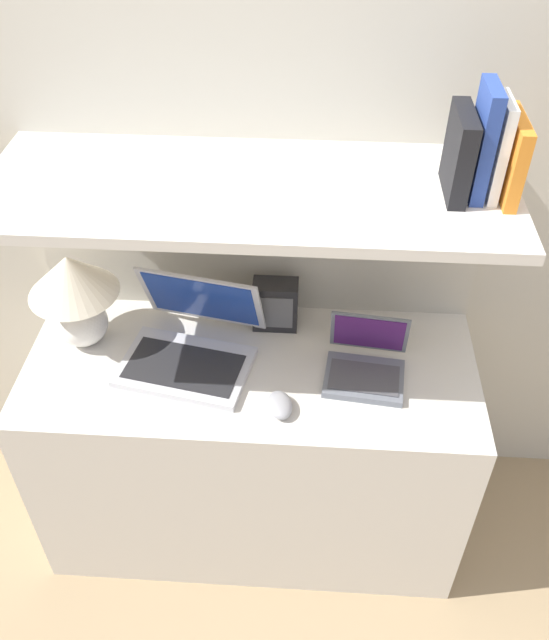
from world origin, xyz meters
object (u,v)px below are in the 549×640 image
laptop_small (366,364)px  router_box (275,305)px  computer_mouse (280,405)px  book_white (498,148)px  book_black (459,154)px  laptop_large (191,344)px  table_lamp (74,289)px  book_orange (511,157)px  book_blue (483,142)px

laptop_small → router_box: (-0.26, 0.18, 0.04)m
computer_mouse → book_white: (0.46, 0.22, 0.62)m
computer_mouse → book_black: size_ratio=0.57×
laptop_large → book_black: size_ratio=2.11×
table_lamp → computer_mouse: size_ratio=2.71×
laptop_small → router_box: bearing=144.2°
computer_mouse → book_black: book_black is taller
table_lamp → laptop_small: bearing=-5.9°
book_orange → book_black: 0.11m
computer_mouse → book_orange: (0.49, 0.22, 0.60)m
book_orange → book_white: (-0.03, 0.00, 0.02)m
laptop_large → book_blue: size_ratio=1.61×
book_orange → book_white: bearing=180.0°
book_blue → book_black: size_ratio=1.31×
table_lamp → laptop_small: 0.82m
table_lamp → laptop_small: (0.80, -0.08, -0.15)m
book_white → book_black: 0.08m
computer_mouse → table_lamp: bearing=158.2°
table_lamp → router_box: 0.56m
computer_mouse → router_box: router_box is taller
computer_mouse → book_blue: bearing=27.2°
router_box → book_orange: 0.77m
book_blue → book_black: 0.05m
table_lamp → router_box: table_lamp is taller
table_lamp → router_box: bearing=10.7°
table_lamp → book_blue: book_blue is taller
table_lamp → laptop_large: 0.35m
book_blue → laptop_small: bearing=-160.5°
laptop_large → book_black: 0.86m
router_box → book_blue: size_ratio=0.62×
laptop_small → book_white: bearing=16.8°
laptop_large → book_blue: (0.68, 0.04, 0.61)m
laptop_large → laptop_small: (0.48, -0.03, -0.01)m
laptop_small → book_orange: (0.27, 0.07, 0.59)m
laptop_large → computer_mouse: 0.32m
laptop_small → book_blue: book_blue is taller
computer_mouse → laptop_large: bearing=145.1°
table_lamp → router_box: size_ratio=1.91×
book_orange → book_blue: size_ratio=0.73×
computer_mouse → book_orange: 0.81m
laptop_large → book_white: size_ratio=1.82×
laptop_large → computer_mouse: laptop_large is taller
book_orange → table_lamp: bearing=179.3°
computer_mouse → book_black: bearing=29.9°
computer_mouse → book_blue: book_blue is taller
book_white → book_blue: (-0.04, 0.00, 0.01)m
computer_mouse → book_white: book_white is taller
router_box → book_black: book_black is taller
laptop_large → router_box: bearing=34.0°
laptop_large → book_white: book_white is taller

